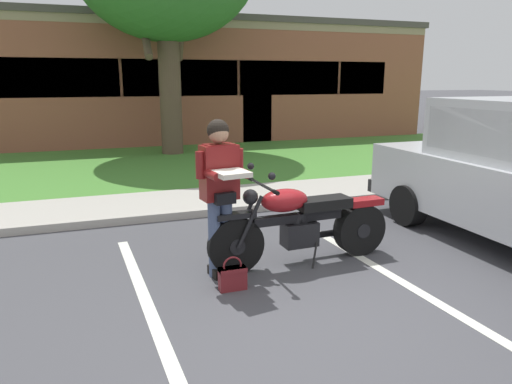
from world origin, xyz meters
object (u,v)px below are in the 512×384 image
Objects in this scene: rider_person at (220,186)px; hedge_center_left at (260,122)px; hedge_left at (138,126)px; handbag at (233,276)px; motorcycle at (308,223)px; brick_building at (111,80)px.

hedge_center_left is at bearing 68.04° from rider_person.
rider_person is 10.52m from hedge_left.
hedge_left is (0.15, 10.90, 0.51)m from handbag.
motorcycle is at bearing -106.92° from hedge_center_left.
brick_building reaches higher than handbag.
hedge_left is at bearing 94.88° from motorcycle.
hedge_left is at bearing -180.00° from hedge_center_left.
hedge_center_left is at bearing 73.08° from motorcycle.
hedge_left is at bearing 89.20° from handbag.
rider_person reaches higher than motorcycle.
hedge_center_left is at bearing 68.78° from handbag.
rider_person is 0.66× the size of hedge_center_left.
hedge_center_left is at bearing 0.00° from hedge_left.
handbag is (-1.05, -0.43, -0.34)m from motorcycle.
handbag is 0.12× the size of hedge_left.
rider_person is (-1.05, -0.04, 0.53)m from motorcycle.
hedge_left and hedge_center_left have the same top height.
hedge_center_left is (4.08, 0.00, 0.00)m from hedge_left.
motorcycle is 0.75× the size of hedge_left.
rider_person is at bearing -177.77° from motorcycle.
hedge_center_left is at bearing -50.10° from brick_building.
handbag is at bearing -111.22° from hedge_center_left.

